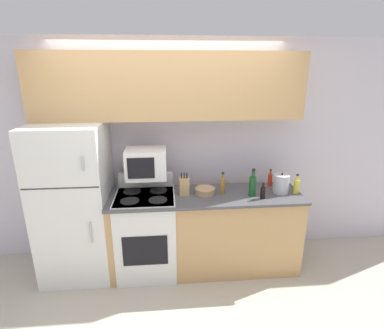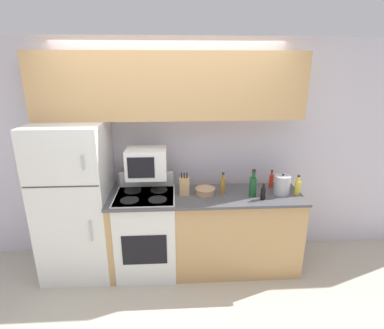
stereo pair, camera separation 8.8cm
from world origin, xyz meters
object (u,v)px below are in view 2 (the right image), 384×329
Objects in this scene: microwave at (147,163)px; bottle_wine_green at (253,186)px; bottle_cooking_spray at (298,187)px; refrigerator at (76,200)px; bowl at (205,191)px; knife_block at (184,186)px; bottle_hot_sauce at (271,180)px; bottle_soy_sauce at (263,193)px; stove at (147,232)px; kettle at (282,185)px; bottle_vinegar at (223,185)px.

microwave is 1.42× the size of bottle_wine_green.
bottle_cooking_spray is (0.49, 0.02, -0.03)m from bottle_wine_green.
refrigerator is at bearing 176.87° from bottle_cooking_spray.
refrigerator reaches higher than bottle_wine_green.
microwave is at bearing 171.05° from bowl.
bottle_cooking_spray is (1.21, -0.07, -0.01)m from knife_block.
bottle_cooking_spray is (0.21, -0.23, 0.01)m from bottle_hot_sauce.
knife_block is at bearing -13.94° from microwave.
knife_block reaches higher than bottle_soy_sauce.
knife_block is (0.42, 0.02, 0.54)m from stove.
bottle_cooking_spray is (0.99, -0.07, 0.05)m from bowl.
knife_block reaches higher than bottle_cooking_spray.
bottle_hot_sauce is 0.67× the size of bottle_wine_green.
bottle_wine_green is at bearing -171.54° from kettle.
bottle_wine_green is at bearing -9.39° from microwave.
bottle_soy_sauce is 0.28m from kettle.
microwave is 0.70m from bowl.
knife_block is at bearing -170.51° from bottle_hot_sauce.
bottle_cooking_spray is at bearing -5.86° from microwave.
microwave is at bearing 78.93° from stove.
stove is at bearing 172.88° from bottle_soy_sauce.
microwave is 1.94× the size of bottle_cooking_spray.
kettle reaches higher than bottle_hot_sauce.
bottle_wine_green is (-0.28, -0.25, 0.04)m from bottle_hot_sauce.
bottle_vinegar reaches higher than bottle_cooking_spray.
bottle_soy_sauce is (1.21, -0.27, -0.26)m from microwave.
bottle_soy_sauce reaches higher than bowl.
bottle_cooking_spray is (2.39, -0.13, 0.16)m from refrigerator.
stove is 4.55× the size of bottle_vinegar.
bowl is at bearing -8.95° from microwave.
microwave is (0.02, 0.12, 0.77)m from stove.
bottle_wine_green reaches higher than kettle.
refrigerator reaches higher than knife_block.
knife_block is at bearing -3.13° from refrigerator.
stove is 1.57m from kettle.
refrigerator is 9.45× the size of bottle_soy_sauce.
knife_block is 1.02m from bottle_hot_sauce.
stove is 1.53m from bottle_hot_sauce.
refrigerator is at bearing -177.42° from microwave.
bottle_hot_sauce is 0.87× the size of kettle.
bowl is at bearing 176.12° from bottle_cooking_spray.
kettle is (0.64, -0.04, 0.01)m from bottle_vinegar.
bottle_wine_green is at bearing -16.82° from bottle_vinegar.
refrigerator is 7.39× the size of kettle.
knife_block is 0.83m from bottle_soy_sauce.
stove is at bearing -177.69° from knife_block.
stove is 0.80m from bowl.
microwave reaches higher than bottle_wine_green.
stove is at bearing 176.53° from bottle_wine_green.
bottle_vinegar is (-0.31, 0.09, -0.02)m from bottle_wine_green.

